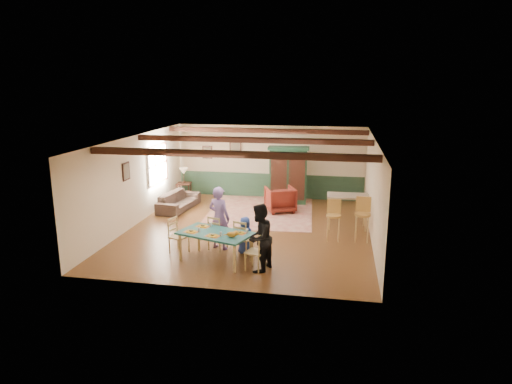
% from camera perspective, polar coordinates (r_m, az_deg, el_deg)
% --- Properties ---
extents(floor, '(8.00, 8.00, 0.00)m').
position_cam_1_polar(floor, '(13.51, -0.91, -4.75)').
color(floor, '#563118').
rests_on(floor, ground).
extents(wall_back, '(7.00, 0.02, 2.70)m').
position_cam_1_polar(wall_back, '(17.01, 1.74, 3.78)').
color(wall_back, beige).
rests_on(wall_back, floor).
extents(wall_left, '(0.02, 8.00, 2.70)m').
position_cam_1_polar(wall_left, '(14.24, -14.87, 1.38)').
color(wall_left, beige).
rests_on(wall_left, floor).
extents(wall_right, '(0.02, 8.00, 2.70)m').
position_cam_1_polar(wall_right, '(12.93, 14.45, 0.19)').
color(wall_right, beige).
rests_on(wall_right, floor).
extents(ceiling, '(7.00, 8.00, 0.02)m').
position_cam_1_polar(ceiling, '(12.91, -0.96, 6.69)').
color(ceiling, silver).
rests_on(ceiling, wall_back).
extents(wainscot_back, '(6.95, 0.03, 0.90)m').
position_cam_1_polar(wainscot_back, '(17.17, 1.71, 0.81)').
color(wainscot_back, '#203B28').
rests_on(wainscot_back, floor).
extents(ceiling_beam_front, '(6.95, 0.16, 0.16)m').
position_cam_1_polar(ceiling_beam_front, '(10.70, -3.40, 4.74)').
color(ceiling_beam_front, black).
rests_on(ceiling_beam_front, ceiling).
extents(ceiling_beam_mid, '(6.95, 0.16, 0.16)m').
position_cam_1_polar(ceiling_beam_mid, '(13.31, -0.61, 6.52)').
color(ceiling_beam_mid, black).
rests_on(ceiling_beam_mid, ceiling).
extents(ceiling_beam_back, '(6.95, 0.16, 0.16)m').
position_cam_1_polar(ceiling_beam_back, '(15.86, 1.21, 7.66)').
color(ceiling_beam_back, black).
rests_on(ceiling_beam_back, ceiling).
extents(window_left, '(0.06, 1.60, 1.30)m').
position_cam_1_polar(window_left, '(15.72, -12.20, 3.40)').
color(window_left, white).
rests_on(window_left, wall_left).
extents(picture_left_wall, '(0.04, 0.42, 0.52)m').
position_cam_1_polar(picture_left_wall, '(13.63, -15.93, 2.49)').
color(picture_left_wall, gray).
rests_on(picture_left_wall, wall_left).
extents(picture_back_a, '(0.45, 0.04, 0.55)m').
position_cam_1_polar(picture_back_a, '(17.15, -2.58, 5.38)').
color(picture_back_a, gray).
rests_on(picture_back_a, wall_back).
extents(picture_back_b, '(0.38, 0.04, 0.48)m').
position_cam_1_polar(picture_back_b, '(17.45, -6.11, 4.96)').
color(picture_back_b, gray).
rests_on(picture_back_b, wall_back).
extents(dining_table, '(1.95, 1.46, 0.72)m').
position_cam_1_polar(dining_table, '(11.18, -5.09, -6.84)').
color(dining_table, '#1C5B58').
rests_on(dining_table, floor).
extents(dining_chair_far_left, '(0.52, 0.53, 0.92)m').
position_cam_1_polar(dining_chair_far_left, '(11.89, -4.79, -5.06)').
color(dining_chair_far_left, tan).
rests_on(dining_chair_far_left, floor).
extents(dining_chair_far_right, '(0.52, 0.53, 0.92)m').
position_cam_1_polar(dining_chair_far_right, '(11.51, -1.57, -5.67)').
color(dining_chair_far_right, tan).
rests_on(dining_chair_far_right, floor).
extents(dining_chair_end_left, '(0.53, 0.52, 0.92)m').
position_cam_1_polar(dining_chair_end_left, '(11.77, -9.62, -5.42)').
color(dining_chair_end_left, tan).
rests_on(dining_chair_end_left, floor).
extents(dining_chair_end_right, '(0.53, 0.52, 0.92)m').
position_cam_1_polar(dining_chair_end_right, '(10.60, -0.07, -7.39)').
color(dining_chair_end_right, tan).
rests_on(dining_chair_end_right, floor).
extents(person_man, '(0.70, 0.57, 1.66)m').
position_cam_1_polar(person_man, '(11.84, -4.62, -3.25)').
color(person_man, '#8763AA').
rests_on(person_man, floor).
extents(person_woman, '(0.81, 0.92, 1.59)m').
position_cam_1_polar(person_woman, '(10.44, 0.40, -5.75)').
color(person_woman, black).
rests_on(person_woman, floor).
extents(person_child, '(0.55, 0.44, 0.97)m').
position_cam_1_polar(person_child, '(11.56, -1.37, -5.44)').
color(person_child, '#2842A0').
rests_on(person_child, floor).
extents(cat, '(0.37, 0.24, 0.17)m').
position_cam_1_polar(cat, '(10.68, -3.05, -5.24)').
color(cat, orange).
rests_on(cat, dining_table).
extents(place_setting_near_left, '(0.46, 0.40, 0.11)m').
position_cam_1_polar(place_setting_near_left, '(11.15, -8.10, -4.71)').
color(place_setting_near_left, gold).
rests_on(place_setting_near_left, dining_table).
extents(place_setting_near_center, '(0.46, 0.40, 0.11)m').
position_cam_1_polar(place_setting_near_center, '(10.80, -5.42, -5.24)').
color(place_setting_near_center, gold).
rests_on(place_setting_near_center, dining_table).
extents(place_setting_far_left, '(0.46, 0.40, 0.11)m').
position_cam_1_polar(place_setting_far_left, '(11.52, -6.67, -4.06)').
color(place_setting_far_left, gold).
rests_on(place_setting_far_left, dining_table).
extents(place_setting_far_right, '(0.46, 0.40, 0.11)m').
position_cam_1_polar(place_setting_far_right, '(10.96, -2.12, -4.90)').
color(place_setting_far_right, gold).
rests_on(place_setting_far_right, dining_table).
extents(area_rug, '(3.67, 4.27, 0.01)m').
position_cam_1_polar(area_rug, '(15.35, 0.59, -2.45)').
color(area_rug, beige).
rests_on(area_rug, floor).
extents(armoire, '(1.47, 0.66, 2.04)m').
position_cam_1_polar(armoire, '(16.25, 4.04, 2.09)').
color(armoire, '#163723').
rests_on(armoire, floor).
extents(armchair, '(1.20, 1.21, 0.85)m').
position_cam_1_polar(armchair, '(15.28, 3.05, -0.93)').
color(armchair, '#49110E').
rests_on(armchair, floor).
extents(sofa, '(1.00, 2.07, 0.58)m').
position_cam_1_polar(sofa, '(15.82, -9.64, -1.09)').
color(sofa, '#392A23').
rests_on(sofa, floor).
extents(end_table, '(0.56, 0.56, 0.62)m').
position_cam_1_polar(end_table, '(17.11, -8.96, 0.12)').
color(end_table, black).
rests_on(end_table, floor).
extents(table_lamp, '(0.34, 0.34, 0.56)m').
position_cam_1_polar(table_lamp, '(16.99, -9.03, 2.05)').
color(table_lamp, beige).
rests_on(table_lamp, end_table).
extents(counter_table, '(1.24, 0.74, 1.01)m').
position_cam_1_polar(counter_table, '(13.81, 11.34, -2.41)').
color(counter_table, '#B8A68F').
rests_on(counter_table, floor).
extents(bar_stool_left, '(0.41, 0.44, 1.12)m').
position_cam_1_polar(bar_stool_left, '(12.67, 9.66, -3.54)').
color(bar_stool_left, tan).
rests_on(bar_stool_left, floor).
extents(bar_stool_right, '(0.46, 0.50, 1.21)m').
position_cam_1_polar(bar_stool_right, '(12.76, 13.16, -3.38)').
color(bar_stool_right, tan).
rests_on(bar_stool_right, floor).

